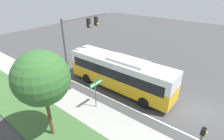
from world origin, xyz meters
TOP-DOWN VIEW (x-y plane):
  - ground_plane at (0.00, 0.00)m, footprint 80.00×80.00m
  - lane_divider_near at (-3.60, 0.00)m, footprint 0.14×30.00m
  - bus at (-1.62, 7.50)m, footprint 2.70×11.43m
  - signal_gantry at (-3.32, 11.29)m, footprint 6.11×0.41m
  - street_sign at (-5.38, 7.25)m, footprint 1.54×0.08m
  - roadside_tree at (-9.66, 7.69)m, footprint 3.55×3.55m

SIDE VIEW (x-z plane):
  - ground_plane at x=0.00m, z-range 0.00..0.00m
  - lane_divider_near at x=-3.60m, z-range 0.00..0.01m
  - bus at x=-1.62m, z-range 0.18..3.75m
  - street_sign at x=-5.38m, z-range 0.62..3.36m
  - roadside_tree at x=-9.66m, z-range 1.51..7.90m
  - signal_gantry at x=-3.32m, z-range 1.50..8.74m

